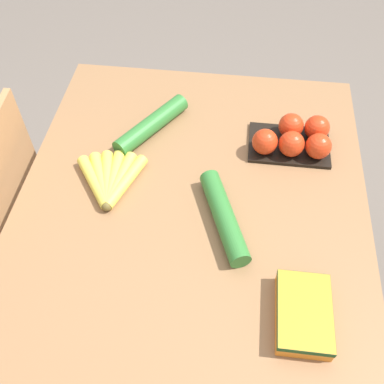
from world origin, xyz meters
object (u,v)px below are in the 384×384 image
Objects in this scene: carrot_bag at (304,313)px; cucumber_far at (224,216)px; cucumber_near at (152,125)px; tomato_pack at (295,138)px; banana_bunch at (110,181)px.

cucumber_far is at bearing 38.99° from carrot_bag.
tomato_pack is at bearing -92.85° from cucumber_near.
cucumber_near is at bearing 37.76° from cucumber_far.
banana_bunch is 0.23m from cucumber_near.
tomato_pack is 0.91× the size of cucumber_near.
cucumber_near is at bearing -19.07° from banana_bunch.
carrot_bag is at bearing -122.68° from banana_bunch.
carrot_bag is at bearing -179.12° from tomato_pack.
banana_bunch is at bearing 74.22° from cucumber_far.
cucumber_far is at bearing -142.24° from cucumber_near.
cucumber_near is (0.22, -0.08, 0.01)m from banana_bunch.
cucumber_near and cucumber_far have the same top height.
tomato_pack is at bearing -32.36° from cucumber_far.
tomato_pack is (0.20, -0.50, 0.02)m from banana_bunch.
cucumber_far is (-0.29, 0.18, -0.01)m from tomato_pack.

